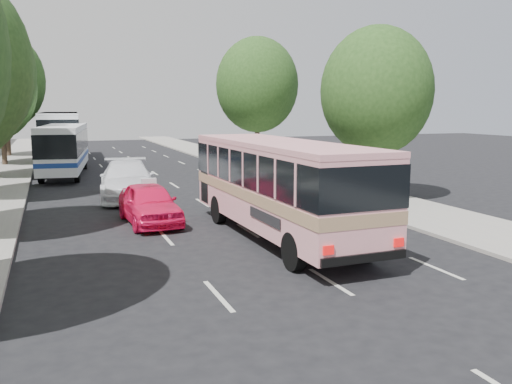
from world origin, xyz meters
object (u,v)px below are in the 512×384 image
white_pickup (127,180)px  tour_coach_rear (60,132)px  pink_taxi (149,203)px  tour_coach_front (64,145)px  pink_bus (279,179)px

white_pickup → tour_coach_rear: bearing=102.8°
pink_taxi → white_pickup: (0.00, 6.00, 0.12)m
pink_taxi → tour_coach_front: tour_coach_front is taller
pink_bus → tour_coach_rear: bearing=100.1°
pink_taxi → white_pickup: size_ratio=0.73×
tour_coach_front → white_pickup: bearing=-69.8°
pink_bus → tour_coach_front: size_ratio=0.93×
white_pickup → tour_coach_front: size_ratio=0.56×
pink_bus → tour_coach_front: pink_bus is taller
white_pickup → tour_coach_rear: size_ratio=0.46×
tour_coach_front → pink_bus: bearing=-66.6°
pink_bus → tour_coach_rear: (-6.08, 30.43, 0.34)m
tour_coach_front → tour_coach_rear: bearing=96.7°
white_pickup → pink_taxi: bearing=-84.1°
pink_bus → pink_taxi: size_ratio=2.27×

